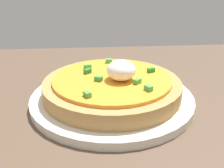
% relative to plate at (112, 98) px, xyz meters
% --- Properties ---
extents(dining_table, '(1.23, 0.87, 0.03)m').
position_rel_plate_xyz_m(dining_table, '(0.04, 0.07, -0.02)').
color(dining_table, brown).
rests_on(dining_table, ground).
extents(plate, '(0.29, 0.29, 0.01)m').
position_rel_plate_xyz_m(plate, '(0.00, 0.00, 0.00)').
color(plate, silver).
rests_on(plate, dining_table).
extents(pizza, '(0.24, 0.24, 0.07)m').
position_rel_plate_xyz_m(pizza, '(-0.00, 0.00, 0.02)').
color(pizza, tan).
rests_on(pizza, plate).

